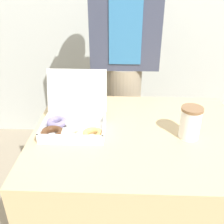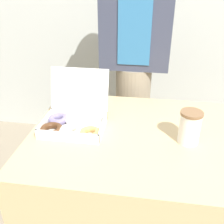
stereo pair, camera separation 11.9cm
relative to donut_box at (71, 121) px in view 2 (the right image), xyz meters
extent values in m
cube|color=tan|center=(0.30, 0.00, -0.42)|extent=(0.95, 0.76, 0.77)
cube|color=white|center=(0.01, -0.01, -0.03)|extent=(0.28, 0.20, 0.01)
cube|color=white|center=(-0.12, -0.01, -0.01)|extent=(0.01, 0.20, 0.04)
cube|color=white|center=(0.15, -0.01, -0.01)|extent=(0.01, 0.20, 0.04)
cube|color=white|center=(0.01, -0.11, -0.01)|extent=(0.28, 0.01, 0.04)
cube|color=white|center=(0.01, 0.09, -0.01)|extent=(0.28, 0.01, 0.04)
cube|color=white|center=(0.01, 0.12, 0.11)|extent=(0.28, 0.06, 0.20)
torus|color=#4C2D19|center=(-0.08, -0.06, -0.02)|extent=(0.14, 0.14, 0.03)
torus|color=slate|center=(-0.08, 0.04, -0.02)|extent=(0.11, 0.11, 0.03)
torus|color=silver|center=(0.01, -0.06, -0.01)|extent=(0.11, 0.11, 0.03)
torus|color=white|center=(0.01, 0.04, -0.02)|extent=(0.12, 0.12, 0.03)
torus|color=tan|center=(0.10, -0.06, -0.02)|extent=(0.13, 0.13, 0.03)
cylinder|color=white|center=(0.52, -0.03, 0.03)|extent=(0.09, 0.09, 0.13)
cylinder|color=brown|center=(0.52, -0.03, 0.10)|extent=(0.09, 0.09, 0.01)
cylinder|color=gray|center=(0.24, 0.59, -0.36)|extent=(0.23, 0.23, 0.88)
cube|color=#383D51|center=(0.24, 0.59, 0.36)|extent=(0.41, 0.18, 0.56)
cube|color=teal|center=(0.24, 0.49, 0.30)|extent=(0.18, 0.01, 0.36)
camera|label=1|loc=(0.22, -1.00, 0.60)|focal=42.00mm
camera|label=2|loc=(0.34, -0.99, 0.60)|focal=42.00mm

